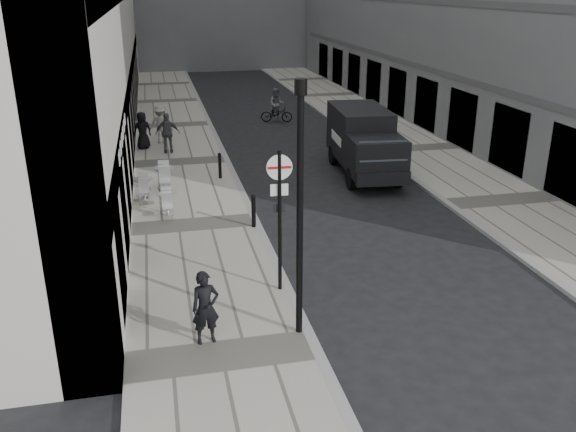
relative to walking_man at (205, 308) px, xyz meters
name	(u,v)px	position (x,y,z in m)	size (l,w,h in m)	color
ground	(353,432)	(2.25, -3.31, -0.95)	(120.00, 120.00, 0.00)	black
sidewalk	(181,163)	(0.25, 14.69, -0.89)	(4.00, 60.00, 0.12)	#A8A598
far_sidewalk	(415,149)	(11.25, 14.69, -0.89)	(4.00, 60.00, 0.12)	#A8A598
walking_man	(205,308)	(0.00, 0.00, 0.00)	(0.60, 0.40, 1.65)	black
sign_post	(280,203)	(2.05, 2.05, 1.51)	(0.63, 0.10, 3.64)	black
lamppost	(300,200)	(2.05, -0.03, 2.28)	(0.25, 0.25, 5.59)	black
bollard_near	(254,212)	(2.10, 6.41, -0.32)	(0.13, 0.13, 1.01)	black
bollard_far	(220,166)	(1.65, 11.88, -0.34)	(0.13, 0.13, 0.97)	black
panel_van	(364,139)	(7.54, 11.58, 0.53)	(2.52, 5.73, 2.63)	black
cyclist	(277,109)	(6.08, 22.33, -0.20)	(1.88, 1.06, 1.92)	black
pedestrian_a	(168,133)	(-0.21, 16.30, 0.10)	(1.08, 0.45, 1.85)	#535357
pedestrian_b	(161,124)	(-0.49, 18.30, 0.09)	(1.19, 0.68, 1.84)	#A09A94
pedestrian_c	(142,130)	(-1.35, 17.39, 0.04)	(0.84, 0.55, 1.73)	black
cafe_table_near	(167,202)	(-0.55, 8.22, -0.41)	(0.64, 1.45, 0.83)	silver
cafe_table_mid	(165,176)	(-0.55, 10.96, -0.33)	(0.77, 1.73, 0.99)	#BABBBD
cafe_table_far	(144,187)	(-1.31, 9.94, -0.39)	(0.67, 1.51, 0.86)	#AEAEB0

